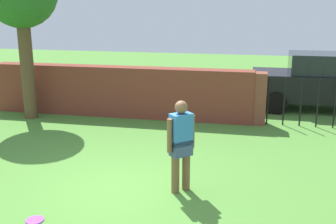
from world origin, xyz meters
name	(u,v)px	position (x,y,z in m)	size (l,w,h in m)	color
ground_plane	(118,190)	(0.00, 0.00, 0.00)	(40.00, 40.00, 0.00)	#4C8433
brick_wall	(120,92)	(-1.50, 4.67, 0.72)	(7.55, 0.50, 1.43)	brown
person	(181,142)	(1.09, 0.18, 0.90)	(0.42, 0.41, 1.62)	brown
fence_gate	(310,101)	(3.71, 4.67, 0.70)	(3.10, 0.44, 1.40)	brown
car	(323,82)	(4.30, 6.67, 0.86)	(4.21, 1.94, 1.72)	black
frisbee_purple	(35,220)	(-0.88, -1.28, 0.01)	(0.27, 0.27, 0.02)	purple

